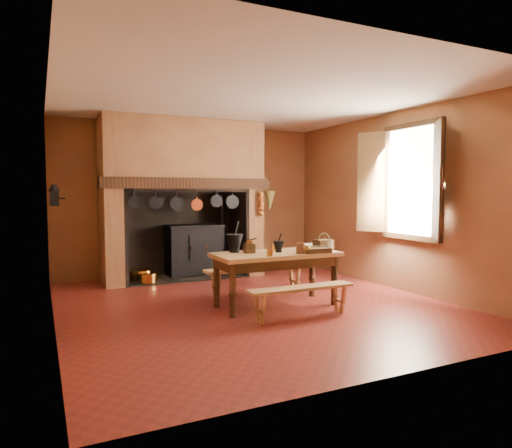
{
  "coord_description": "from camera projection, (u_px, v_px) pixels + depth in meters",
  "views": [
    {
      "loc": [
        -2.62,
        -5.6,
        1.54
      ],
      "look_at": [
        0.19,
        0.3,
        1.08
      ],
      "focal_mm": 32.0,
      "sensor_mm": 36.0,
      "label": 1
    }
  ],
  "objects": [
    {
      "name": "floor",
      "position": [
        253.0,
        304.0,
        6.28
      ],
      "size": [
        5.5,
        5.5,
        0.0
      ],
      "primitive_type": "plane",
      "color": "maroon",
      "rests_on": "ground"
    },
    {
      "name": "ceiling",
      "position": [
        253.0,
        98.0,
        6.08
      ],
      "size": [
        5.5,
        5.5,
        0.0
      ],
      "primitive_type": "plane",
      "rotation": [
        3.14,
        0.0,
        0.0
      ],
      "color": "silver",
      "rests_on": "back_wall"
    },
    {
      "name": "back_wall",
      "position": [
        191.0,
        199.0,
        8.66
      ],
      "size": [
        5.0,
        0.02,
        2.8
      ],
      "primitive_type": "cube",
      "color": "olive",
      "rests_on": "floor"
    },
    {
      "name": "wall_left",
      "position": [
        51.0,
        205.0,
        5.11
      ],
      "size": [
        0.02,
        5.5,
        2.8
      ],
      "primitive_type": "cube",
      "color": "olive",
      "rests_on": "floor"
    },
    {
      "name": "wall_right",
      "position": [
        395.0,
        201.0,
        7.25
      ],
      "size": [
        0.02,
        5.5,
        2.8
      ],
      "primitive_type": "cube",
      "color": "olive",
      "rests_on": "floor"
    },
    {
      "name": "wall_front",
      "position": [
        396.0,
        209.0,
        3.7
      ],
      "size": [
        5.0,
        0.02,
        2.8
      ],
      "primitive_type": "cube",
      "color": "olive",
      "rests_on": "floor"
    },
    {
      "name": "chimney_breast",
      "position": [
        183.0,
        177.0,
        8.1
      ],
      "size": [
        2.95,
        0.96,
        2.8
      ],
      "color": "olive",
      "rests_on": "floor"
    },
    {
      "name": "iron_range",
      "position": [
        195.0,
        249.0,
        8.43
      ],
      "size": [
        1.12,
        0.55,
        1.6
      ],
      "color": "black",
      "rests_on": "floor"
    },
    {
      "name": "hearth_pans",
      "position": [
        143.0,
        276.0,
        7.82
      ],
      "size": [
        0.51,
        0.62,
        0.2
      ],
      "color": "#BD792B",
      "rests_on": "floor"
    },
    {
      "name": "hanging_pans",
      "position": [
        189.0,
        203.0,
        7.67
      ],
      "size": [
        1.92,
        0.29,
        0.27
      ],
      "color": "black",
      "rests_on": "chimney_breast"
    },
    {
      "name": "onion_string",
      "position": [
        261.0,
        204.0,
        8.22
      ],
      "size": [
        0.12,
        0.1,
        0.46
      ],
      "primitive_type": null,
      "color": "#99441C",
      "rests_on": "chimney_breast"
    },
    {
      "name": "herb_bunch",
      "position": [
        270.0,
        201.0,
        8.3
      ],
      "size": [
        0.2,
        0.2,
        0.35
      ],
      "primitive_type": "cone",
      "rotation": [
        3.14,
        0.0,
        0.0
      ],
      "color": "brown",
      "rests_on": "chimney_breast"
    },
    {
      "name": "window",
      "position": [
        406.0,
        181.0,
        6.81
      ],
      "size": [
        0.39,
        1.75,
        1.76
      ],
      "color": "white",
      "rests_on": "wall_right"
    },
    {
      "name": "wall_coffee_mill",
      "position": [
        54.0,
        194.0,
        6.53
      ],
      "size": [
        0.23,
        0.16,
        0.31
      ],
      "color": "black",
      "rests_on": "wall_left"
    },
    {
      "name": "work_table",
      "position": [
        276.0,
        261.0,
        6.13
      ],
      "size": [
        1.69,
        0.75,
        0.73
      ],
      "color": "tan",
      "rests_on": "floor"
    },
    {
      "name": "bench_front",
      "position": [
        301.0,
        294.0,
        5.56
      ],
      "size": [
        1.39,
        0.24,
        0.39
      ],
      "color": "tan",
      "rests_on": "floor"
    },
    {
      "name": "bench_back",
      "position": [
        257.0,
        274.0,
        6.69
      ],
      "size": [
        1.58,
        0.28,
        0.44
      ],
      "color": "tan",
      "rests_on": "floor"
    },
    {
      "name": "mortar_large",
      "position": [
        234.0,
        242.0,
        6.13
      ],
      "size": [
        0.24,
        0.24,
        0.41
      ],
      "rotation": [
        0.0,
        0.0,
        0.37
      ],
      "color": "black",
      "rests_on": "work_table"
    },
    {
      "name": "mortar_small",
      "position": [
        279.0,
        246.0,
        6.13
      ],
      "size": [
        0.15,
        0.15,
        0.26
      ],
      "rotation": [
        0.0,
        0.0,
        -0.4
      ],
      "color": "black",
      "rests_on": "work_table"
    },
    {
      "name": "coffee_grinder",
      "position": [
        249.0,
        247.0,
        6.05
      ],
      "size": [
        0.18,
        0.14,
        0.2
      ],
      "rotation": [
        0.0,
        0.0,
        -0.06
      ],
      "color": "#392612",
      "rests_on": "work_table"
    },
    {
      "name": "brass_mug_a",
      "position": [
        270.0,
        253.0,
        5.75
      ],
      "size": [
        0.1,
        0.1,
        0.09
      ],
      "primitive_type": "cylinder",
      "rotation": [
        0.0,
        0.0,
        -0.34
      ],
      "color": "#BD792B",
      "rests_on": "work_table"
    },
    {
      "name": "brass_mug_b",
      "position": [
        274.0,
        247.0,
        6.3
      ],
      "size": [
        0.08,
        0.08,
        0.09
      ],
      "primitive_type": "cylinder",
      "rotation": [
        0.0,
        0.0,
        -0.01
      ],
      "color": "#BD792B",
      "rests_on": "work_table"
    },
    {
      "name": "mixing_bowl",
      "position": [
        315.0,
        247.0,
        6.38
      ],
      "size": [
        0.38,
        0.38,
        0.08
      ],
      "primitive_type": "imported",
      "rotation": [
        0.0,
        0.0,
        0.16
      ],
      "color": "#BCB490",
      "rests_on": "work_table"
    },
    {
      "name": "stoneware_crock",
      "position": [
        300.0,
        248.0,
        5.98
      ],
      "size": [
        0.14,
        0.14,
        0.14
      ],
      "primitive_type": "cylinder",
      "rotation": [
        0.0,
        0.0,
        -0.21
      ],
      "color": "#50301D",
      "rests_on": "work_table"
    },
    {
      "name": "glass_jar",
      "position": [
        330.0,
        245.0,
        6.28
      ],
      "size": [
        0.11,
        0.11,
        0.16
      ],
      "primitive_type": "cylinder",
      "rotation": [
        0.0,
        0.0,
        -0.28
      ],
      "color": "beige",
      "rests_on": "work_table"
    },
    {
      "name": "wicker_basket",
      "position": [
        323.0,
        244.0,
        6.42
      ],
      "size": [
        0.26,
        0.2,
        0.24
      ],
      "rotation": [
        0.0,
        0.0,
        0.07
      ],
      "color": "#4F3717",
      "rests_on": "work_table"
    },
    {
      "name": "wooden_tray",
      "position": [
        315.0,
        250.0,
        6.11
      ],
      "size": [
        0.39,
        0.3,
        0.06
      ],
      "primitive_type": "cube",
      "rotation": [
        0.0,
        0.0,
        -0.08
      ],
      "color": "#392612",
      "rests_on": "work_table"
    },
    {
      "name": "brass_cup",
      "position": [
        305.0,
        250.0,
        6.0
      ],
      "size": [
        0.12,
        0.12,
        0.1
      ],
      "primitive_type": "imported",
      "rotation": [
        0.0,
        0.0,
        0.0
      ],
      "color": "#BD792B",
      "rests_on": "work_table"
    }
  ]
}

